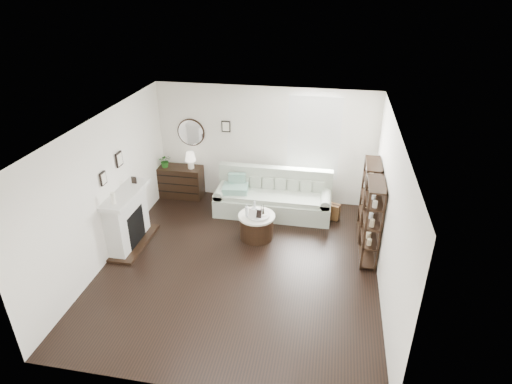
% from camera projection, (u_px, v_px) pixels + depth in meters
% --- Properties ---
extents(room, '(5.50, 5.50, 5.50)m').
position_uv_depth(room, '(297.00, 138.00, 9.51)').
color(room, black).
rests_on(room, ground).
extents(fireplace, '(0.50, 1.40, 1.84)m').
position_uv_depth(fireplace, '(128.00, 220.00, 8.38)').
color(fireplace, silver).
rests_on(fireplace, ground).
extents(shelf_unit_far, '(0.30, 0.80, 1.60)m').
position_uv_depth(shelf_unit_far, '(369.00, 199.00, 8.61)').
color(shelf_unit_far, black).
rests_on(shelf_unit_far, ground).
extents(shelf_unit_near, '(0.30, 0.80, 1.60)m').
position_uv_depth(shelf_unit_near, '(372.00, 222.00, 7.82)').
color(shelf_unit_near, black).
rests_on(shelf_unit_near, ground).
extents(sofa, '(2.57, 0.89, 1.00)m').
position_uv_depth(sofa, '(273.00, 199.00, 9.61)').
color(sofa, '#A0AB98').
rests_on(sofa, ground).
extents(quilt, '(0.60, 0.51, 0.14)m').
position_uv_depth(quilt, '(235.00, 188.00, 9.52)').
color(quilt, '#279169').
rests_on(quilt, sofa).
extents(suitcase, '(0.56, 0.33, 0.35)m').
position_uv_depth(suitcase, '(328.00, 210.00, 9.47)').
color(suitcase, brown).
rests_on(suitcase, ground).
extents(dresser, '(1.13, 0.49, 0.76)m').
position_uv_depth(dresser, '(179.00, 181.00, 10.31)').
color(dresser, black).
rests_on(dresser, ground).
extents(table_lamp, '(0.32, 0.32, 0.40)m').
position_uv_depth(table_lamp, '(191.00, 160.00, 9.99)').
color(table_lamp, beige).
rests_on(table_lamp, dresser).
extents(potted_plant, '(0.35, 0.33, 0.31)m').
position_uv_depth(potted_plant, '(165.00, 161.00, 10.07)').
color(potted_plant, '#205D1A').
rests_on(potted_plant, dresser).
extents(drum_table, '(0.75, 0.75, 0.52)m').
position_uv_depth(drum_table, '(257.00, 226.00, 8.72)').
color(drum_table, black).
rests_on(drum_table, ground).
extents(pedestal_table, '(0.47, 0.47, 0.56)m').
position_uv_depth(pedestal_table, '(258.00, 216.00, 8.56)').
color(pedestal_table, white).
rests_on(pedestal_table, ground).
extents(eiffel_drum, '(0.12, 0.12, 0.19)m').
position_uv_depth(eiffel_drum, '(261.00, 210.00, 8.59)').
color(eiffel_drum, black).
rests_on(eiffel_drum, drum_table).
extents(bottle_drum, '(0.06, 0.06, 0.28)m').
position_uv_depth(bottle_drum, '(247.00, 210.00, 8.50)').
color(bottle_drum, silver).
rests_on(bottle_drum, drum_table).
extents(card_frame_drum, '(0.18, 0.11, 0.22)m').
position_uv_depth(card_frame_drum, '(252.00, 215.00, 8.40)').
color(card_frame_drum, white).
rests_on(card_frame_drum, drum_table).
extents(eiffel_ped, '(0.14, 0.14, 0.20)m').
position_uv_depth(eiffel_ped, '(263.00, 210.00, 8.51)').
color(eiffel_ped, black).
rests_on(eiffel_ped, pedestal_table).
extents(flask_ped, '(0.15, 0.15, 0.27)m').
position_uv_depth(flask_ped, '(255.00, 207.00, 8.51)').
color(flask_ped, silver).
rests_on(flask_ped, pedestal_table).
extents(card_frame_ped, '(0.13, 0.06, 0.16)m').
position_uv_depth(card_frame_ped, '(258.00, 214.00, 8.39)').
color(card_frame_ped, black).
rests_on(card_frame_ped, pedestal_table).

